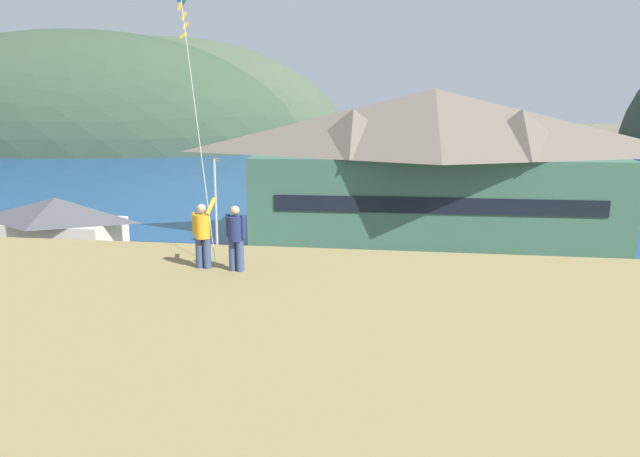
{
  "coord_description": "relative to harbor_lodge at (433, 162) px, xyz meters",
  "views": [
    {
      "loc": [
        5.89,
        -24.23,
        10.5
      ],
      "look_at": [
        1.06,
        9.0,
        3.39
      ],
      "focal_mm": 33.4,
      "sensor_mm": 36.0,
      "label": 1
    }
  ],
  "objects": [
    {
      "name": "ground_plane",
      "position": [
        -7.86,
        -21.22,
        -6.12
      ],
      "size": [
        600.0,
        600.0,
        0.0
      ],
      "primitive_type": "plane",
      "color": "#66604C"
    },
    {
      "name": "parking_lot_pad",
      "position": [
        -7.86,
        -16.22,
        -6.07
      ],
      "size": [
        40.0,
        20.0,
        0.1
      ],
      "primitive_type": "cube",
      "color": "gray",
      "rests_on": "ground"
    },
    {
      "name": "bay_water",
      "position": [
        -7.86,
        38.78,
        -6.11
      ],
      "size": [
        360.0,
        84.0,
        0.03
      ],
      "primitive_type": "cube",
      "color": "navy",
      "rests_on": "ground"
    },
    {
      "name": "far_hill_west_ridge",
      "position": [
        -82.87,
        92.44,
        -6.12
      ],
      "size": [
        119.23,
        67.16,
        55.12
      ],
      "primitive_type": "ellipsoid",
      "color": "#334733",
      "rests_on": "ground"
    },
    {
      "name": "far_hill_east_peak",
      "position": [
        -62.57,
        99.78,
        -6.12
      ],
      "size": [
        92.01,
        50.87,
        52.89
      ],
      "primitive_type": "ellipsoid",
      "color": "#42513D",
      "rests_on": "ground"
    },
    {
      "name": "harbor_lodge",
      "position": [
        0.0,
        0.0,
        0.0
      ],
      "size": [
        28.09,
        12.44,
        11.51
      ],
      "color": "#38604C",
      "rests_on": "ground"
    },
    {
      "name": "storage_shed_near_lot",
      "position": [
        -22.76,
        -12.9,
        -3.56
      ],
      "size": [
        7.8,
        4.53,
        4.94
      ],
      "color": "beige",
      "rests_on": "ground"
    },
    {
      "name": "storage_shed_waterside",
      "position": [
        -5.61,
        0.28,
        -3.59
      ],
      "size": [
        6.09,
        5.21,
        4.87
      ],
      "color": "#338475",
      "rests_on": "ground"
    },
    {
      "name": "wharf_dock",
      "position": [
        -6.64,
        12.57,
        -5.77
      ],
      "size": [
        3.2,
        12.29,
        0.7
      ],
      "color": "#70604C",
      "rests_on": "ground"
    },
    {
      "name": "moored_boat_wharfside",
      "position": [
        -9.92,
        13.01,
        -5.4
      ],
      "size": [
        2.65,
        6.26,
        2.16
      ],
      "color": "#23564C",
      "rests_on": "ground"
    },
    {
      "name": "moored_boat_outer_mooring",
      "position": [
        -3.27,
        9.33,
        -5.4
      ],
      "size": [
        2.49,
        6.64,
        2.16
      ],
      "color": "navy",
      "rests_on": "ground"
    },
    {
      "name": "moored_boat_inner_slip",
      "position": [
        -10.36,
        12.43,
        -5.4
      ],
      "size": [
        3.09,
        8.6,
        2.16
      ],
      "color": "navy",
      "rests_on": "ground"
    },
    {
      "name": "parked_car_mid_row_far",
      "position": [
        6.92,
        -20.78,
        -5.06
      ],
      "size": [
        4.28,
        2.22,
        1.82
      ],
      "color": "silver",
      "rests_on": "parking_lot_pad"
    },
    {
      "name": "parked_car_front_row_red",
      "position": [
        -3.83,
        -15.16,
        -5.06
      ],
      "size": [
        4.32,
        2.29,
        1.82
      ],
      "color": "#9EA3A8",
      "rests_on": "parking_lot_pad"
    },
    {
      "name": "parked_car_front_row_end",
      "position": [
        -9.89,
        -15.21,
        -5.06
      ],
      "size": [
        4.29,
        2.23,
        1.82
      ],
      "color": "#236633",
      "rests_on": "parking_lot_pad"
    },
    {
      "name": "parked_car_back_row_left",
      "position": [
        4.27,
        -13.87,
        -5.06
      ],
      "size": [
        4.31,
        2.28,
        1.82
      ],
      "color": "silver",
      "rests_on": "parking_lot_pad"
    },
    {
      "name": "parked_car_front_row_silver",
      "position": [
        -17.02,
        -21.39,
        -5.06
      ],
      "size": [
        4.35,
        2.37,
        1.82
      ],
      "color": "silver",
      "rests_on": "parking_lot_pad"
    },
    {
      "name": "parked_car_mid_row_center",
      "position": [
        -1.32,
        -19.89,
        -5.06
      ],
      "size": [
        4.28,
        2.21,
        1.82
      ],
      "color": "navy",
      "rests_on": "parking_lot_pad"
    },
    {
      "name": "parked_car_lone_by_shed",
      "position": [
        -12.21,
        -21.33,
        -5.06
      ],
      "size": [
        4.25,
        2.15,
        1.82
      ],
      "color": "#9EA3A8",
      "rests_on": "parking_lot_pad"
    },
    {
      "name": "parking_light_pole",
      "position": [
        -13.5,
        -10.66,
        -1.94
      ],
      "size": [
        0.24,
        0.78,
        7.08
      ],
      "color": "#ADADB2",
      "rests_on": "parking_lot_pad"
    },
    {
      "name": "person_kite_flyer",
      "position": [
        -7.28,
        -30.64,
        0.99
      ],
      "size": [
        0.54,
        0.65,
        1.86
      ],
      "color": "#384770",
      "rests_on": "grassy_hill_foreground"
    },
    {
      "name": "person_companion",
      "position": [
        -6.32,
        -30.8,
        0.97
      ],
      "size": [
        0.54,
        0.4,
        1.74
      ],
      "color": "#384770",
      "rests_on": "grassy_hill_foreground"
    }
  ]
}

